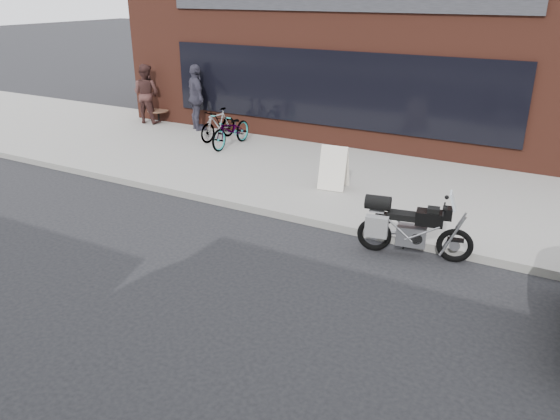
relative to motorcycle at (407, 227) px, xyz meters
name	(u,v)px	position (x,y,z in m)	size (l,w,h in m)	color
ground	(178,335)	(-1.88, -3.69, -0.52)	(120.00, 120.00, 0.00)	black
near_sidewalk	(369,178)	(-1.88, 3.31, -0.45)	(44.00, 6.00, 0.15)	gray
storefront	(391,50)	(-3.88, 10.29, 1.73)	(14.00, 10.07, 4.50)	#55271B
motorcycle	(407,227)	(0.00, 0.00, 0.00)	(1.90, 0.83, 1.21)	black
bicycle_front	(231,130)	(-6.11, 3.84, 0.09)	(0.62, 1.77, 0.93)	gray
bicycle_rear	(218,125)	(-6.82, 4.23, 0.07)	(0.42, 1.48, 0.89)	gray
sandwich_sign	(334,167)	(-2.28, 2.14, 0.10)	(0.64, 0.60, 0.93)	white
cafe_table	(158,111)	(-9.82, 5.11, -0.01)	(0.69, 0.69, 0.40)	black
cafe_patron_left	(146,94)	(-10.08, 4.91, 0.56)	(0.90, 0.70, 1.85)	#432723
cafe_patron_right	(196,98)	(-8.08, 4.91, 0.61)	(1.16, 0.48, 1.97)	#3B3948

